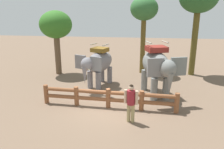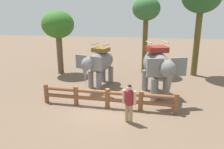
{
  "view_description": "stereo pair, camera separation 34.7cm",
  "coord_description": "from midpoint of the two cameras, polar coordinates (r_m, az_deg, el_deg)",
  "views": [
    {
      "loc": [
        1.69,
        -10.74,
        5.05
      ],
      "look_at": [
        0.0,
        1.51,
        1.4
      ],
      "focal_mm": 36.09,
      "sensor_mm": 36.0,
      "label": 1
    },
    {
      "loc": [
        2.03,
        -10.69,
        5.05
      ],
      "look_at": [
        0.0,
        1.51,
        1.4
      ],
      "focal_mm": 36.09,
      "sensor_mm": 36.0,
      "label": 2
    }
  ],
  "objects": [
    {
      "name": "log_fence",
      "position": [
        11.79,
        -1.82,
        -5.7
      ],
      "size": [
        7.18,
        0.53,
        1.05
      ],
      "color": "brown",
      "rests_on": "ground"
    },
    {
      "name": "elephant_center",
      "position": [
        13.28,
        10.62,
        2.04
      ],
      "size": [
        2.61,
        3.85,
        3.22
      ],
      "color": "slate",
      "rests_on": "ground"
    },
    {
      "name": "tree_far_right",
      "position": [
        17.86,
        7.56,
        15.56
      ],
      "size": [
        2.11,
        2.11,
        5.93
      ],
      "color": "brown",
      "rests_on": "ground"
    },
    {
      "name": "tourist_woman_in_black",
      "position": [
        10.21,
        3.86,
        -6.62
      ],
      "size": [
        0.64,
        0.41,
        1.83
      ],
      "color": "tan",
      "rests_on": "ground"
    },
    {
      "name": "elephant_near_left",
      "position": [
        14.81,
        -4.16,
        2.87
      ],
      "size": [
        2.35,
        3.37,
        2.82
      ],
      "color": "slate",
      "rests_on": "ground"
    },
    {
      "name": "tree_far_left",
      "position": [
        18.01,
        -14.6,
        11.8
      ],
      "size": [
        2.46,
        2.46,
        4.91
      ],
      "color": "brown",
      "rests_on": "ground"
    },
    {
      "name": "ground_plane",
      "position": [
        11.99,
        -1.83,
        -8.47
      ],
      "size": [
        60.0,
        60.0,
        0.0
      ],
      "primitive_type": "plane",
      "color": "brown"
    }
  ]
}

